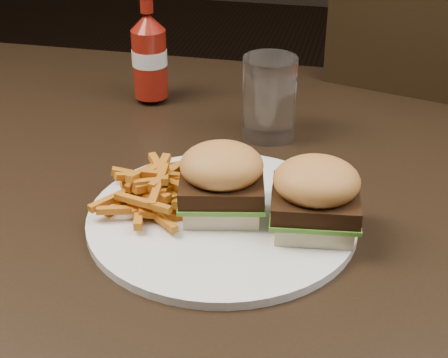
% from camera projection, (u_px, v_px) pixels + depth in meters
% --- Properties ---
extents(dining_table, '(1.20, 0.80, 0.04)m').
position_uv_depth(dining_table, '(158.00, 178.00, 0.89)').
color(dining_table, black).
rests_on(dining_table, ground).
extents(plate, '(0.30, 0.30, 0.01)m').
position_uv_depth(plate, '(222.00, 219.00, 0.76)').
color(plate, white).
rests_on(plate, dining_table).
extents(sandwich_half_a, '(0.09, 0.09, 0.02)m').
position_uv_depth(sandwich_half_a, '(222.00, 203.00, 0.76)').
color(sandwich_half_a, '#FBDABD').
rests_on(sandwich_half_a, plate).
extents(sandwich_half_b, '(0.09, 0.09, 0.02)m').
position_uv_depth(sandwich_half_b, '(314.00, 220.00, 0.73)').
color(sandwich_half_b, beige).
rests_on(sandwich_half_b, plate).
extents(fries_pile, '(0.13, 0.13, 0.05)m').
position_uv_depth(fries_pile, '(160.00, 188.00, 0.76)').
color(fries_pile, '#AD5427').
rests_on(fries_pile, plate).
extents(ketchup_bottle, '(0.06, 0.06, 0.10)m').
position_uv_depth(ketchup_bottle, '(150.00, 64.00, 1.03)').
color(ketchup_bottle, maroon).
rests_on(ketchup_bottle, dining_table).
extents(tumbler, '(0.09, 0.09, 0.12)m').
position_uv_depth(tumbler, '(269.00, 98.00, 0.93)').
color(tumbler, white).
rests_on(tumbler, dining_table).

